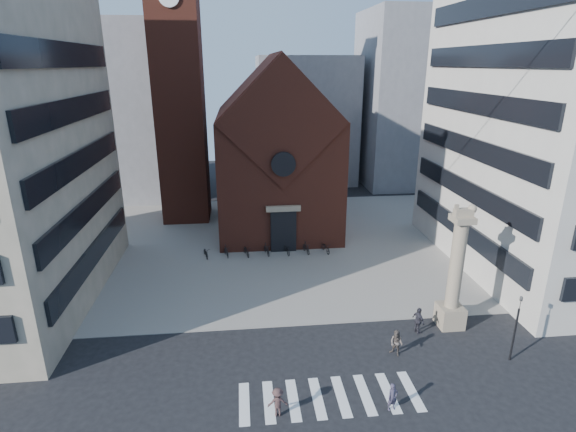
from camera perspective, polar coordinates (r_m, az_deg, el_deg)
The scene contains 21 objects.
ground at distance 28.26m, azimuth 2.89°, elevation -18.10°, with size 120.00×120.00×0.00m, color black.
piazza at distance 44.79m, azimuth -0.84°, elevation -3.41°, with size 46.00×30.00×0.05m, color gray.
zebra_crossing at distance 26.04m, azimuth 5.27°, elevation -21.91°, with size 10.20×3.20×0.01m, color white, non-canonical shape.
church at distance 48.32m, azimuth -1.56°, elevation 8.10°, with size 12.00×16.65×18.00m.
campanile at distance 50.69m, azimuth -13.79°, elevation 16.92°, with size 5.50×5.50×31.20m.
bg_block_left at distance 64.65m, azimuth -21.13°, elevation 12.30°, with size 16.00×14.00×22.00m, color gray.
bg_block_mid at distance 68.46m, azimuth 2.19°, elevation 12.12°, with size 14.00×12.00×18.00m, color gray.
bg_block_right at distance 69.43m, azimuth 16.19°, elevation 14.00°, with size 16.00×14.00×24.00m, color gray.
lion_column at distance 31.80m, azimuth 20.41°, elevation -7.60°, with size 1.63×1.60×8.68m.
traffic_light at distance 30.27m, azimuth 26.94°, elevation -12.45°, with size 0.13×0.16×4.30m.
pedestrian_0 at distance 25.34m, azimuth 13.14°, elevation -21.48°, with size 0.56×0.37×1.54m, color #373246.
pedestrian_1 at distance 29.12m, azimuth 13.60°, elevation -15.40°, with size 0.82×0.64×1.69m, color #554A44.
pedestrian_2 at distance 31.50m, azimuth 16.22°, elevation -12.63°, with size 1.08×0.45×1.84m, color #2C2A32.
pedestrian_3 at distance 24.47m, azimuth -1.32°, elevation -22.55°, with size 1.03×0.59×1.59m, color #412C2B.
scooter_0 at distance 42.00m, azimuth -10.39°, elevation -4.57°, with size 0.61×1.76×0.93m, color black.
scooter_1 at distance 41.86m, azimuth -7.85°, elevation -4.44°, with size 0.48×1.71×1.03m, color black.
scooter_2 at distance 41.85m, azimuth -5.29°, elevation -4.42°, with size 0.61×1.76×0.93m, color black.
scooter_3 at distance 41.88m, azimuth -2.74°, elevation -4.26°, with size 0.48×1.71×1.03m, color black.
scooter_4 at distance 42.04m, azimuth -0.20°, elevation -4.22°, with size 0.61×1.76×0.93m, color black.
scooter_5 at distance 42.23m, azimuth 2.32°, elevation -4.05°, with size 0.48×1.71×1.03m, color black.
scooter_6 at distance 42.55m, azimuth 4.80°, elevation -4.00°, with size 0.61×1.76×0.93m, color black.
Camera 1 is at (-3.74, -22.29, 16.96)m, focal length 28.00 mm.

